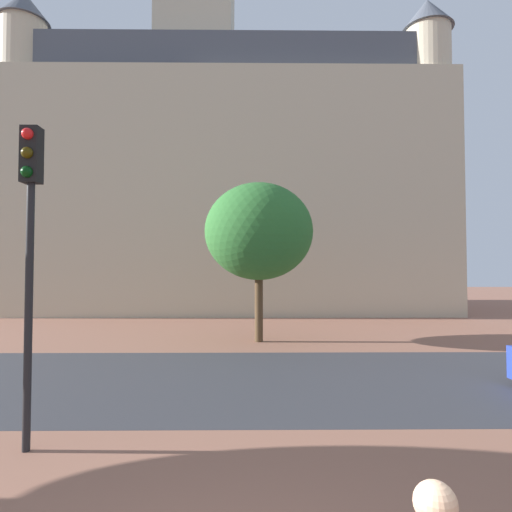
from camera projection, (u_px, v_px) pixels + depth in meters
name	position (u px, v px, depth m)	size (l,w,h in m)	color
ground_plane	(244.00, 369.00, 11.93)	(120.00, 120.00, 0.00)	#93604C
street_asphalt_strip	(243.00, 379.00, 10.80)	(120.00, 6.94, 0.00)	#38383D
landmark_building	(227.00, 182.00, 32.54)	(29.24, 15.48, 33.57)	beige
traffic_light_pole	(30.00, 225.00, 6.59)	(0.28, 0.34, 5.10)	black
tree_curb_far	(259.00, 232.00, 16.63)	(4.30, 4.30, 6.31)	#4C3823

